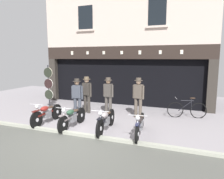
# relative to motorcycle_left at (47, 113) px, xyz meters

# --- Properties ---
(ground) EXTENTS (21.61, 22.00, 0.18)m
(ground) POSITION_rel_motorcycle_left_xyz_m (1.77, -1.80, -0.47)
(ground) COLOR gray
(shop_facade) EXTENTS (9.91, 4.42, 6.71)m
(shop_facade) POSITION_rel_motorcycle_left_xyz_m (1.77, 6.16, 1.35)
(shop_facade) COLOR black
(shop_facade) RESTS_ON ground
(motorcycle_left) EXTENTS (0.62, 1.99, 0.93)m
(motorcycle_left) POSITION_rel_motorcycle_left_xyz_m (0.00, 0.00, 0.00)
(motorcycle_left) COLOR black
(motorcycle_left) RESTS_ON ground
(motorcycle_center_left) EXTENTS (0.62, 1.96, 0.91)m
(motorcycle_center_left) POSITION_rel_motorcycle_left_xyz_m (1.24, -0.08, -0.01)
(motorcycle_center_left) COLOR black
(motorcycle_center_left) RESTS_ON ground
(motorcycle_center) EXTENTS (0.62, 2.07, 0.93)m
(motorcycle_center) POSITION_rel_motorcycle_left_xyz_m (2.61, 0.01, -0.00)
(motorcycle_center) COLOR black
(motorcycle_center) RESTS_ON ground
(motorcycle_center_right) EXTENTS (0.62, 2.05, 0.91)m
(motorcycle_center_right) POSITION_rel_motorcycle_left_xyz_m (3.86, 0.02, -0.01)
(motorcycle_center_right) COLOR black
(motorcycle_center_right) RESTS_ON ground
(salesman_left) EXTENTS (0.55, 0.37, 1.77)m
(salesman_left) POSITION_rel_motorcycle_left_xyz_m (0.71, 2.14, 0.56)
(salesman_left) COLOR #38332D
(salesman_left) RESTS_ON ground
(shopkeeper_center) EXTENTS (0.55, 0.36, 1.76)m
(shopkeeper_center) POSITION_rel_motorcycle_left_xyz_m (1.80, 2.23, 0.55)
(shopkeeper_center) COLOR #47423D
(shopkeeper_center) RESTS_ON ground
(salesman_right) EXTENTS (0.55, 0.36, 1.80)m
(salesman_right) POSITION_rel_motorcycle_left_xyz_m (3.26, 2.19, 0.58)
(salesman_right) COLOR brown
(salesman_right) RESTS_ON ground
(assistant_far_right) EXTENTS (0.55, 0.37, 1.72)m
(assistant_far_right) POSITION_rel_motorcycle_left_xyz_m (0.54, 1.53, 0.54)
(assistant_far_right) COLOR #3D424C
(assistant_far_right) RESTS_ON ground
(tyre_sign_pole) EXTENTS (0.54, 0.06, 2.29)m
(tyre_sign_pole) POSITION_rel_motorcycle_left_xyz_m (-1.72, 2.39, 0.85)
(tyre_sign_pole) COLOR #232328
(tyre_sign_pole) RESTS_ON ground
(advert_board_near) EXTENTS (0.67, 0.03, 1.06)m
(advert_board_near) POSITION_rel_motorcycle_left_xyz_m (3.62, 4.58, 1.30)
(advert_board_near) COLOR silver
(advert_board_far) EXTENTS (0.82, 0.03, 1.11)m
(advert_board_far) POSITION_rel_motorcycle_left_xyz_m (4.72, 4.58, 1.31)
(advert_board_far) COLOR beige
(leaning_bicycle) EXTENTS (1.68, 0.57, 0.95)m
(leaning_bicycle) POSITION_rel_motorcycle_left_xyz_m (5.31, 2.98, -0.05)
(leaning_bicycle) COLOR black
(leaning_bicycle) RESTS_ON ground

